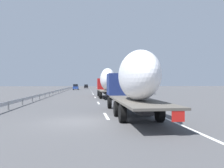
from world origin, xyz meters
The scene contains 21 objects.
ground_plane centered at (40.00, 0.00, 0.00)m, with size 260.00×260.00×0.00m, color #4C4C4F.
lane_stripe_0 centered at (2.00, -1.80, 0.00)m, with size 3.20×0.20×0.01m, color white.
lane_stripe_1 centered at (12.19, -1.80, 0.00)m, with size 3.20×0.20×0.01m, color white.
lane_stripe_2 centered at (22.53, -1.80, 0.00)m, with size 3.20×0.20×0.01m, color white.
lane_stripe_3 centered at (32.92, -1.80, 0.00)m, with size 3.20×0.20×0.01m, color white.
lane_stripe_4 centered at (38.38, -1.80, 0.00)m, with size 3.20×0.20×0.01m, color white.
lane_stripe_5 centered at (51.31, -1.80, 0.00)m, with size 3.20×0.20×0.01m, color white.
lane_stripe_6 centered at (59.08, -1.80, 0.00)m, with size 3.20×0.20×0.01m, color white.
lane_stripe_7 centered at (75.51, -1.80, 0.00)m, with size 3.20×0.20×0.01m, color white.
lane_stripe_8 centered at (81.19, -1.80, 0.00)m, with size 3.20×0.20×0.01m, color white.
lane_stripe_9 centered at (75.10, -1.80, 0.00)m, with size 3.20×0.20×0.01m, color white.
edge_line_right centered at (45.00, -5.50, 0.00)m, with size 110.00×0.20×0.01m, color white.
truck_lead centered at (21.45, -3.60, 2.53)m, with size 12.57×2.55×4.51m.
truck_trailing centered at (1.72, -3.60, 2.41)m, with size 13.38×2.55×4.25m.
car_blue_sedan centered at (65.77, 3.36, 0.98)m, with size 4.69×1.85×1.97m.
car_black_suv centered at (86.70, -0.20, 0.91)m, with size 4.44×1.76×1.78m.
road_sign centered at (36.40, -6.70, 2.19)m, with size 0.10×0.90×3.17m.
tree_0 centered at (32.24, -12.88, 3.27)m, with size 3.03×3.03×5.12m.
tree_1 centered at (72.16, -11.94, 3.35)m, with size 3.89×3.89×5.22m.
tree_2 centered at (65.98, -12.91, 4.90)m, with size 3.00×3.00×7.88m.
guardrail_median centered at (43.00, 6.00, 0.58)m, with size 94.00×0.10×0.76m.
Camera 1 is at (-13.12, -0.48, 2.23)m, focal length 35.68 mm.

